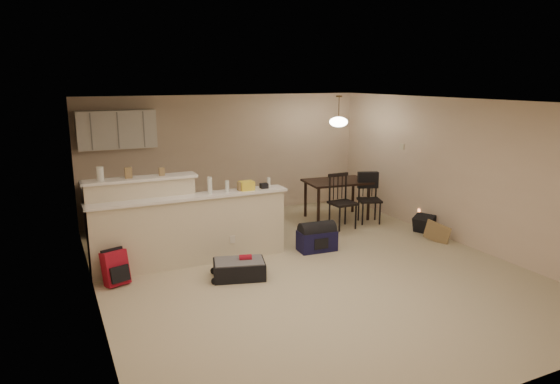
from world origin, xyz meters
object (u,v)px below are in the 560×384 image
black_daypack (425,224)px  suitcase (239,269)px  dining_chair_near (343,202)px  pendant_lamp (339,121)px  dining_table (337,185)px  red_backpack (115,268)px  dining_chair_far (370,199)px  navy_duffel (317,241)px

black_daypack → suitcase: bearing=74.1°
dining_chair_near → black_daypack: (1.23, -0.92, -0.36)m
pendant_lamp → black_daypack: pendant_lamp is taller
dining_table → red_backpack: 4.87m
dining_chair_far → black_daypack: size_ratio=2.67×
red_backpack → pendant_lamp: bearing=1.1°
navy_duffel → pendant_lamp: bearing=53.6°
dining_chair_near → black_daypack: 1.57m
dining_table → navy_duffel: 2.12m
dining_chair_near → red_backpack: dining_chair_near is taller
dining_chair_far → black_daypack: (0.55, -1.01, -0.33)m
pendant_lamp → dining_chair_far: (0.43, -0.55, -1.50)m
pendant_lamp → suitcase: pendant_lamp is taller
red_backpack → dining_chair_near: bearing=-5.6°
navy_duffel → dining_chair_far: bearing=34.0°
red_backpack → black_daypack: (5.55, 0.03, -0.08)m
pendant_lamp → suitcase: size_ratio=0.84×
dining_chair_far → black_daypack: dining_chair_far is taller
dining_chair_near → navy_duffel: bearing=-141.7°
suitcase → navy_duffel: navy_duffel is taller
pendant_lamp → dining_chair_far: bearing=-52.2°
pendant_lamp → red_backpack: 5.15m
navy_duffel → black_daypack: bearing=4.3°
dining_table → black_daypack: bearing=-51.9°
pendant_lamp → suitcase: 4.06m
dining_chair_far → suitcase: 3.72m
dining_chair_near → dining_chair_far: 0.69m
dining_table → pendant_lamp: 1.29m
red_backpack → black_daypack: bearing=-17.7°
dining_table → pendant_lamp: (-0.00, -0.00, 1.29)m
dining_table → navy_duffel: (-1.34, -1.56, -0.53)m
dining_table → dining_chair_far: bearing=-46.1°
dining_chair_far → suitcase: bearing=-135.3°
pendant_lamp → suitcase: bearing=-144.4°
dining_chair_near → black_daypack: dining_chair_near is taller
suitcase → navy_duffel: bearing=34.7°
dining_chair_far → navy_duffel: dining_chair_far is taller
dining_chair_near → suitcase: 3.08m
pendant_lamp → dining_chair_near: pendant_lamp is taller
pendant_lamp → dining_table: bearing=33.7°
dining_table → navy_duffel: dining_table is taller
dining_table → dining_chair_far: (0.43, -0.55, -0.21)m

